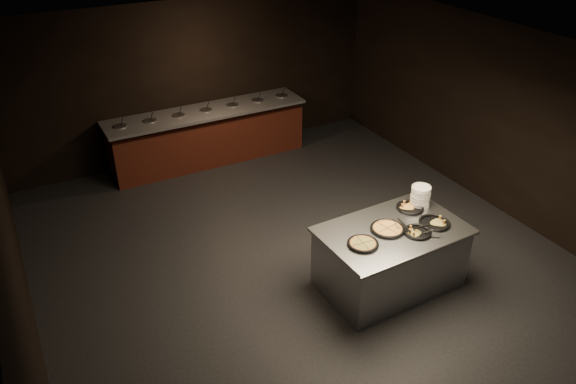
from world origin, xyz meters
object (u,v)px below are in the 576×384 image
at_px(serving_counter, 390,258).
at_px(plate_stack, 420,196).
at_px(pan_veggie_whole, 363,244).
at_px(pan_cheese_whole, 388,229).

bearing_deg(serving_counter, plate_stack, 22.91).
xyz_separation_m(pan_veggie_whole, pan_cheese_whole, (0.46, 0.12, 0.00)).
relative_size(serving_counter, pan_cheese_whole, 4.28).
bearing_deg(plate_stack, serving_counter, -155.25).
bearing_deg(pan_cheese_whole, pan_veggie_whole, -165.40).
relative_size(serving_counter, plate_stack, 6.86).
height_order(serving_counter, pan_cheese_whole, pan_cheese_whole).
bearing_deg(pan_veggie_whole, pan_cheese_whole, 14.60).
height_order(pan_veggie_whole, pan_cheese_whole, same).
height_order(plate_stack, pan_veggie_whole, plate_stack).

